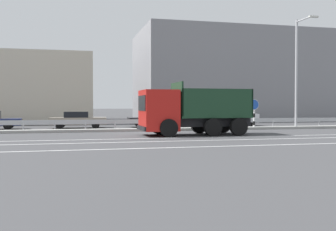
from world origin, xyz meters
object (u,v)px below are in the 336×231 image
object	(u,v)px
dump_truck	(180,113)
parked_car_4	(78,120)
street_lamp_1	(298,68)
median_road_sign	(254,113)
parked_car_6	(232,117)
parked_car_5	(159,119)

from	to	relation	value
dump_truck	parked_car_4	world-z (taller)	dump_truck
dump_truck	street_lamp_1	world-z (taller)	street_lamp_1
median_road_sign	parked_car_6	size ratio (longest dim) A/B	0.51
street_lamp_1	parked_car_4	bearing A→B (deg)	163.70
dump_truck	parked_car_6	size ratio (longest dim) A/B	1.54
parked_car_4	parked_car_6	size ratio (longest dim) A/B	1.01
median_road_sign	dump_truck	bearing A→B (deg)	-147.77
parked_car_6	median_road_sign	bearing A→B (deg)	-5.55
parked_car_5	parked_car_6	xyz separation A→B (m)	(6.50, 0.09, 0.06)
dump_truck	median_road_sign	xyz separation A→B (m)	(6.92, 4.36, -0.12)
dump_truck	parked_car_4	distance (m)	10.65
parked_car_4	parked_car_5	bearing A→B (deg)	92.48
parked_car_4	parked_car_5	distance (m)	6.46
median_road_sign	parked_car_4	world-z (taller)	median_road_sign
street_lamp_1	parked_car_5	distance (m)	11.58
dump_truck	parked_car_6	xyz separation A→B (m)	(7.03, 8.84, -0.56)
median_road_sign	parked_car_5	bearing A→B (deg)	145.52
parked_car_5	parked_car_6	bearing A→B (deg)	-88.05
street_lamp_1	parked_car_4	distance (m)	17.43
median_road_sign	parked_car_4	bearing A→B (deg)	160.83
median_road_sign	parked_car_6	world-z (taller)	median_road_sign
parked_car_6	parked_car_4	bearing A→B (deg)	-94.09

